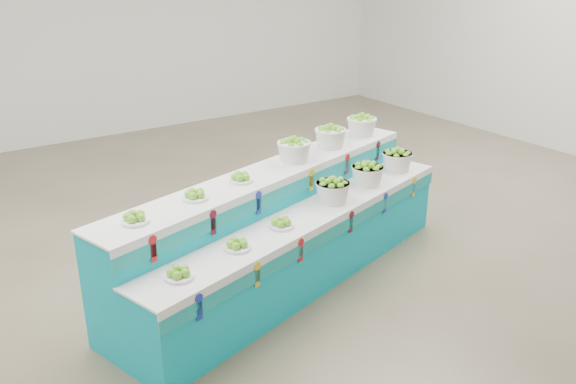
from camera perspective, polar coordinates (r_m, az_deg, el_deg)
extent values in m
plane|color=brown|center=(6.73, 1.75, -3.82)|extent=(10.00, 10.00, 0.00)
plane|color=silver|center=(10.57, -14.85, 16.15)|extent=(10.00, 0.00, 10.00)
cylinder|color=white|center=(4.43, -10.28, -7.49)|extent=(0.27, 0.27, 0.09)
cylinder|color=white|center=(4.78, -4.82, -4.90)|extent=(0.27, 0.27, 0.09)
cylinder|color=white|center=(5.13, -0.64, -2.87)|extent=(0.27, 0.27, 0.09)
cylinder|color=white|center=(4.64, -14.28, -2.31)|extent=(0.27, 0.27, 0.09)
cylinder|color=white|center=(4.97, -8.78, -0.20)|extent=(0.27, 0.27, 0.09)
cylinder|color=white|center=(5.31, -4.50, 1.44)|extent=(0.27, 0.27, 0.09)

